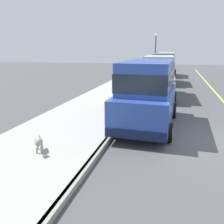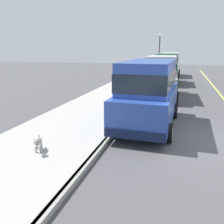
% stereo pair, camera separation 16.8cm
% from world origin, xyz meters
% --- Properties ---
extents(ground_plane, '(80.00, 80.00, 0.00)m').
position_xyz_m(ground_plane, '(0.00, 0.00, 0.00)').
color(ground_plane, '#4C4C4F').
extents(curb, '(0.16, 64.00, 0.14)m').
position_xyz_m(curb, '(-3.20, 0.00, 0.07)').
color(curb, gray).
rests_on(curb, ground).
extents(sidewalk, '(3.60, 64.00, 0.14)m').
position_xyz_m(sidewalk, '(-5.00, 0.00, 0.07)').
color(sidewalk, '#A8A59E').
rests_on(sidewalk, ground).
extents(car_blue_van, '(2.26, 4.96, 2.52)m').
position_xyz_m(car_blue_van, '(-2.17, 1.14, 1.39)').
color(car_blue_van, '#28479E').
rests_on(car_blue_van, ground).
extents(car_silver_van, '(2.24, 4.95, 2.52)m').
position_xyz_m(car_silver_van, '(-2.17, 7.17, 1.39)').
color(car_silver_van, '#BCBCC1').
rests_on(car_silver_van, ground).
extents(car_green_van, '(2.18, 4.92, 2.52)m').
position_xyz_m(car_green_van, '(-2.22, 13.42, 1.39)').
color(car_green_van, '#23663D').
rests_on(car_green_van, ground).
extents(car_white_van, '(2.20, 4.93, 2.52)m').
position_xyz_m(car_white_van, '(-2.20, 19.36, 1.39)').
color(car_white_van, white).
rests_on(car_white_van, ground).
extents(dog_grey, '(0.41, 0.70, 0.49)m').
position_xyz_m(dog_grey, '(-4.76, -2.46, 0.43)').
color(dog_grey, '#999691').
rests_on(dog_grey, sidewalk).
extents(street_lamp, '(0.36, 0.36, 4.42)m').
position_xyz_m(street_lamp, '(-3.55, 20.77, 2.91)').
color(street_lamp, '#2D2D33').
rests_on(street_lamp, sidewalk).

